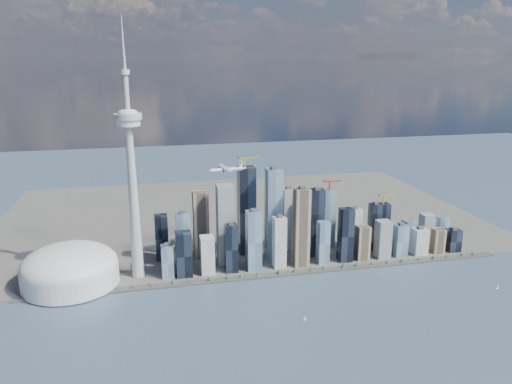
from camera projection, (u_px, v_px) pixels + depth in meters
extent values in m
plane|color=#364B5F|center=(313.00, 334.00, 877.96)|extent=(4000.00, 4000.00, 0.00)
cube|color=#383838|center=(276.00, 275.00, 1112.65)|extent=(1100.00, 22.00, 4.00)
cube|color=#4C4C47|center=(238.00, 215.00, 1536.17)|extent=(1400.00, 900.00, 3.00)
cylinder|color=#3F2D1E|center=(49.00, 295.00, 1009.94)|extent=(1.00, 1.00, 2.40)
cone|color=#1B4E22|center=(49.00, 294.00, 1008.99)|extent=(7.20, 7.20, 8.00)
cylinder|color=#3F2D1E|center=(94.00, 291.00, 1028.46)|extent=(1.00, 1.00, 2.40)
cone|color=#1B4E22|center=(94.00, 289.00, 1027.51)|extent=(7.20, 7.20, 8.00)
cylinder|color=#3F2D1E|center=(137.00, 287.00, 1046.98)|extent=(1.00, 1.00, 2.40)
cone|color=#1B4E22|center=(137.00, 285.00, 1046.03)|extent=(7.20, 7.20, 8.00)
cylinder|color=#3F2D1E|center=(178.00, 283.00, 1065.50)|extent=(1.00, 1.00, 2.40)
cone|color=#1B4E22|center=(178.00, 281.00, 1064.56)|extent=(7.20, 7.20, 8.00)
cylinder|color=#3F2D1E|center=(219.00, 279.00, 1084.02)|extent=(1.00, 1.00, 2.40)
cone|color=#1B4E22|center=(219.00, 277.00, 1083.08)|extent=(7.20, 7.20, 8.00)
cylinder|color=#3F2D1E|center=(257.00, 275.00, 1102.55)|extent=(1.00, 1.00, 2.40)
cone|color=#1B4E22|center=(257.00, 274.00, 1101.60)|extent=(7.20, 7.20, 8.00)
cylinder|color=#3F2D1E|center=(295.00, 272.00, 1121.07)|extent=(1.00, 1.00, 2.40)
cone|color=#1B4E22|center=(295.00, 270.00, 1120.12)|extent=(7.20, 7.20, 8.00)
cylinder|color=#3F2D1E|center=(331.00, 268.00, 1139.59)|extent=(1.00, 1.00, 2.40)
cone|color=#1B4E22|center=(331.00, 267.00, 1138.64)|extent=(7.20, 7.20, 8.00)
cylinder|color=#3F2D1E|center=(366.00, 265.00, 1158.11)|extent=(1.00, 1.00, 2.40)
cone|color=#1B4E22|center=(366.00, 263.00, 1157.17)|extent=(7.20, 7.20, 8.00)
cylinder|color=#3F2D1E|center=(400.00, 261.00, 1176.64)|extent=(1.00, 1.00, 2.40)
cone|color=#1B4E22|center=(400.00, 260.00, 1175.69)|extent=(7.20, 7.20, 8.00)
cylinder|color=#3F2D1E|center=(433.00, 258.00, 1195.16)|extent=(1.00, 1.00, 2.40)
cone|color=#1B4E22|center=(433.00, 257.00, 1194.21)|extent=(7.20, 7.20, 8.00)
cylinder|color=#3F2D1E|center=(465.00, 255.00, 1213.68)|extent=(1.00, 1.00, 2.40)
cone|color=#1B4E22|center=(465.00, 254.00, 1212.73)|extent=(7.20, 7.20, 8.00)
cube|color=black|center=(184.00, 254.00, 1093.99)|extent=(34.00, 34.00, 101.12)
cube|color=#6C88A4|center=(182.00, 240.00, 1137.41)|extent=(30.00, 30.00, 128.69)
cube|color=beige|center=(207.00, 255.00, 1106.49)|extent=(30.00, 30.00, 87.33)
cube|color=tan|center=(201.00, 224.00, 1195.61)|extent=(36.00, 36.00, 160.87)
cube|color=slate|center=(227.00, 225.00, 1152.00)|extent=(38.00, 38.00, 188.44)
cube|color=black|center=(231.00, 248.00, 1115.22)|extent=(28.00, 28.00, 110.31)
cube|color=#6C88A4|center=(255.00, 241.00, 1123.35)|extent=(32.00, 32.00, 137.89)
cube|color=black|center=(245.00, 210.00, 1211.87)|extent=(40.00, 40.00, 216.02)
cube|color=#6C88A4|center=(273.00, 215.00, 1171.28)|extent=(36.00, 36.00, 220.62)
cube|color=beige|center=(278.00, 242.00, 1137.52)|extent=(28.00, 28.00, 119.50)
cube|color=tan|center=(302.00, 227.00, 1140.82)|extent=(34.00, 34.00, 183.85)
cube|color=slate|center=(289.00, 219.00, 1243.24)|extent=(30.00, 30.00, 156.27)
cube|color=black|center=(317.00, 223.00, 1202.03)|extent=(32.00, 32.00, 165.46)
cube|color=#6C88A4|center=(324.00, 242.00, 1163.45)|extent=(26.00, 26.00, 101.12)
cube|color=black|center=(344.00, 235.00, 1170.51)|extent=(30.00, 30.00, 128.69)
cube|color=#6C88A4|center=(328.00, 218.00, 1266.88)|extent=(34.00, 34.00, 147.08)
cube|color=beige|center=(355.00, 230.00, 1230.65)|extent=(28.00, 28.00, 110.31)
cube|color=tan|center=(363.00, 243.00, 1187.23)|extent=(30.00, 30.00, 82.73)
cube|color=slate|center=(383.00, 239.00, 1196.71)|extent=(32.00, 32.00, 91.92)
cube|color=black|center=(374.00, 227.00, 1240.13)|extent=(26.00, 26.00, 119.50)
cube|color=#6C88A4|center=(401.00, 240.00, 1209.21)|extent=(30.00, 30.00, 78.13)
cube|color=black|center=(382.00, 222.00, 1304.98)|extent=(28.00, 28.00, 101.12)
cube|color=#6C88A4|center=(410.00, 234.00, 1268.15)|extent=(30.00, 30.00, 68.94)
cube|color=beige|center=(420.00, 241.00, 1221.71)|extent=(34.00, 34.00, 64.35)
cube|color=tan|center=(436.00, 241.00, 1231.93)|extent=(28.00, 28.00, 59.75)
cube|color=slate|center=(426.00, 230.00, 1275.95)|extent=(30.00, 30.00, 82.73)
cube|color=black|center=(452.00, 240.00, 1242.15)|extent=(32.00, 32.00, 55.15)
cube|color=#6C88A4|center=(441.00, 230.00, 1286.78)|extent=(26.00, 26.00, 73.54)
cube|color=black|center=(163.00, 237.00, 1183.02)|extent=(30.00, 30.00, 110.31)
cube|color=#6C88A4|center=(166.00, 262.00, 1089.06)|extent=(26.00, 26.00, 73.54)
cube|color=gold|center=(245.00, 163.00, 1180.59)|extent=(3.00, 3.00, 22.00)
cube|color=gold|center=(249.00, 158.00, 1179.46)|extent=(55.00, 2.20, 2.20)
cube|color=#383838|center=(238.00, 157.00, 1173.65)|extent=(6.00, 4.00, 4.00)
cube|color=maroon|center=(330.00, 186.00, 1244.66)|extent=(3.00, 3.00, 22.00)
cube|color=maroon|center=(332.00, 181.00, 1243.31)|extent=(48.00, 2.20, 2.20)
cube|color=#383838|center=(324.00, 181.00, 1238.17)|extent=(6.00, 4.00, 4.00)
cube|color=gold|center=(384.00, 200.00, 1288.80)|extent=(3.00, 3.00, 22.00)
cube|color=gold|center=(386.00, 195.00, 1287.35)|extent=(45.00, 2.20, 2.20)
cube|color=#383838|center=(379.00, 195.00, 1282.50)|extent=(6.00, 4.00, 4.00)
cone|color=#999994|center=(134.00, 202.00, 1060.04)|extent=(26.00, 26.00, 340.00)
cylinder|color=silver|center=(128.00, 122.00, 1015.36)|extent=(48.00, 48.00, 14.00)
cylinder|color=#999994|center=(128.00, 116.00, 1012.20)|extent=(56.00, 56.00, 12.00)
ellipsoid|color=silver|center=(128.00, 112.00, 1010.10)|extent=(40.00, 40.00, 14.00)
cylinder|color=#999994|center=(126.00, 92.00, 999.59)|extent=(11.00, 11.00, 80.00)
cylinder|color=silver|center=(125.00, 72.00, 989.07)|extent=(18.00, 18.00, 10.00)
cone|color=silver|center=(123.00, 41.00, 973.83)|extent=(7.00, 7.00, 105.00)
cylinder|color=silver|center=(71.00, 274.00, 1059.61)|extent=(200.00, 200.00, 44.00)
ellipsoid|color=silver|center=(70.00, 265.00, 1053.83)|extent=(200.00, 200.00, 84.00)
cylinder|color=silver|center=(226.00, 170.00, 990.22)|extent=(65.42, 16.95, 7.99)
cone|color=silver|center=(210.00, 171.00, 978.68)|extent=(9.77, 9.13, 7.99)
cone|color=silver|center=(243.00, 168.00, 1002.20)|extent=(13.48, 9.65, 7.99)
cube|color=silver|center=(225.00, 168.00, 988.25)|extent=(19.62, 70.64, 1.25)
cylinder|color=silver|center=(227.00, 170.00, 976.39)|extent=(14.23, 6.36, 4.50)
cylinder|color=silver|center=(223.00, 167.00, 1001.17)|extent=(14.23, 6.36, 4.50)
cylinder|color=#3F3F3F|center=(223.00, 170.00, 973.82)|extent=(1.76, 9.95, 9.99)
cylinder|color=#3F3F3F|center=(219.00, 167.00, 998.60)|extent=(1.76, 9.95, 9.99)
cube|color=silver|center=(241.00, 165.00, 998.82)|extent=(7.06, 1.96, 13.74)
cube|color=silver|center=(241.00, 161.00, 996.98)|extent=(8.57, 23.02, 0.87)
cube|color=white|center=(305.00, 320.00, 925.19)|extent=(6.02, 3.19, 0.77)
cylinder|color=#999999|center=(305.00, 318.00, 924.03)|extent=(0.23, 0.23, 8.65)
cube|color=white|center=(497.00, 289.00, 1049.17)|extent=(6.86, 3.77, 0.88)
cylinder|color=#999999|center=(498.00, 287.00, 1047.84)|extent=(0.26, 0.26, 9.86)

